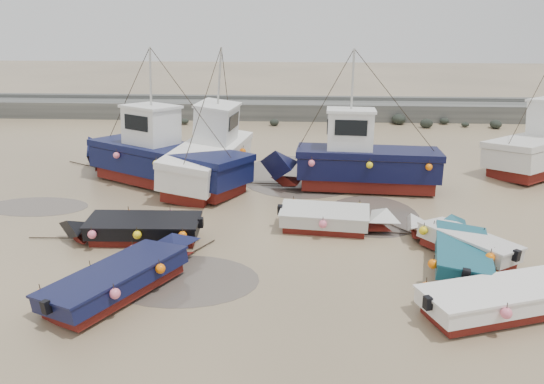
% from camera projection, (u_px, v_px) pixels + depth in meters
% --- Properties ---
extents(ground, '(120.00, 120.00, 0.00)m').
position_uv_depth(ground, '(275.00, 251.00, 18.38)').
color(ground, tan).
rests_on(ground, ground).
extents(seawall, '(60.00, 4.92, 1.50)m').
position_uv_depth(seawall, '(289.00, 110.00, 38.81)').
color(seawall, '#60605C').
rests_on(seawall, ground).
extents(puddle_a, '(4.85, 4.85, 0.01)m').
position_uv_depth(puddle_a, '(182.00, 280.00, 16.49)').
color(puddle_a, '#554B43').
rests_on(puddle_a, ground).
extents(puddle_b, '(3.75, 3.75, 0.01)m').
position_uv_depth(puddle_b, '(373.00, 215.00, 21.46)').
color(puddle_b, '#554B43').
rests_on(puddle_b, ground).
extents(puddle_c, '(4.32, 4.32, 0.01)m').
position_uv_depth(puddle_c, '(37.00, 207.00, 22.34)').
color(puddle_c, '#554B43').
rests_on(puddle_c, ground).
extents(puddle_d, '(6.24, 6.24, 0.01)m').
position_uv_depth(puddle_d, '(301.00, 175.00, 26.39)').
color(puddle_d, '#554B43').
rests_on(puddle_d, ground).
extents(dinghy_1, '(4.26, 6.19, 1.43)m').
position_uv_depth(dinghy_1, '(126.00, 274.00, 15.75)').
color(dinghy_1, maroon).
rests_on(dinghy_1, ground).
extents(dinghy_2, '(2.70, 5.80, 1.43)m').
position_uv_depth(dinghy_2, '(460.00, 248.00, 17.37)').
color(dinghy_2, maroon).
rests_on(dinghy_2, ground).
extents(dinghy_3, '(6.61, 3.20, 1.43)m').
position_uv_depth(dinghy_3, '(512.00, 296.00, 14.56)').
color(dinghy_3, maroon).
rests_on(dinghy_3, ground).
extents(dinghy_4, '(6.41, 2.16, 1.43)m').
position_uv_depth(dinghy_4, '(134.00, 226.00, 19.05)').
color(dinghy_4, maroon).
rests_on(dinghy_4, ground).
extents(dinghy_5, '(5.58, 2.16, 1.43)m').
position_uv_depth(dinghy_5, '(334.00, 216.00, 19.88)').
color(dinghy_5, maroon).
rests_on(dinghy_5, ground).
extents(dinghy_6, '(4.02, 4.65, 1.43)m').
position_uv_depth(dinghy_6, '(458.00, 239.00, 18.02)').
color(dinghy_6, maroon).
rests_on(dinghy_6, ground).
extents(cabin_boat_0, '(10.33, 6.77, 6.22)m').
position_uv_depth(cabin_boat_0, '(157.00, 157.00, 24.79)').
color(cabin_boat_0, maroon).
rests_on(cabin_boat_0, ground).
extents(cabin_boat_1, '(3.87, 10.08, 6.22)m').
position_uv_depth(cabin_boat_1, '(210.00, 152.00, 25.38)').
color(cabin_boat_1, maroon).
rests_on(cabin_boat_1, ground).
extents(cabin_boat_2, '(9.56, 3.07, 6.22)m').
position_uv_depth(cabin_boat_2, '(354.00, 160.00, 24.09)').
color(cabin_boat_2, maroon).
rests_on(cabin_boat_2, ground).
extents(person, '(0.79, 0.71, 1.82)m').
position_uv_depth(person, '(160.00, 175.00, 26.41)').
color(person, '#171737').
rests_on(person, ground).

